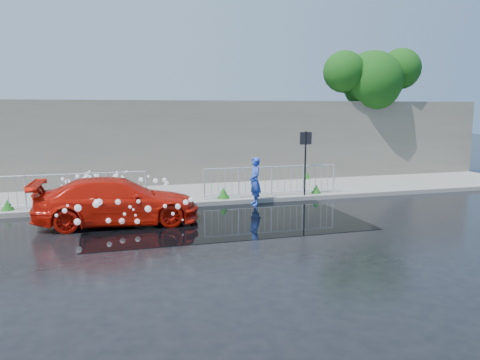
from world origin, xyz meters
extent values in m
plane|color=black|center=(0.00, 0.00, 0.00)|extent=(90.00, 90.00, 0.00)
cube|color=slate|center=(0.00, 5.00, 0.07)|extent=(30.00, 4.00, 0.15)
cube|color=slate|center=(0.00, 3.00, 0.08)|extent=(30.00, 0.25, 0.16)
cube|color=#656155|center=(0.00, 7.20, 1.90)|extent=(30.00, 0.60, 3.50)
cube|color=black|center=(0.50, 1.00, 0.01)|extent=(8.00, 5.00, 0.01)
cylinder|color=black|center=(4.20, 3.10, 1.25)|extent=(0.06, 0.06, 2.50)
cube|color=black|center=(4.20, 3.10, 2.25)|extent=(0.45, 0.04, 0.45)
cylinder|color=#332114|center=(10.00, 8.20, 2.50)|extent=(0.36, 0.36, 5.00)
sphere|color=#154310|center=(9.50, 7.40, 4.60)|extent=(2.86, 2.86, 2.86)
sphere|color=#154310|center=(11.00, 7.40, 5.20)|extent=(1.95, 1.95, 1.95)
sphere|color=#154310|center=(8.00, 7.40, 5.00)|extent=(1.95, 1.95, 1.95)
cylinder|color=silver|center=(-1.50, 3.35, 0.70)|extent=(0.05, 0.05, 1.10)
cylinder|color=silver|center=(-4.00, 3.35, 1.22)|extent=(5.00, 0.04, 0.04)
cylinder|color=silver|center=(-4.00, 3.35, 0.27)|extent=(5.00, 0.04, 0.04)
cylinder|color=silver|center=(0.50, 3.35, 0.70)|extent=(0.05, 0.05, 1.10)
cylinder|color=silver|center=(5.50, 3.35, 0.70)|extent=(0.05, 0.05, 1.10)
cylinder|color=silver|center=(3.00, 3.35, 1.22)|extent=(5.00, 0.04, 0.04)
cylinder|color=silver|center=(3.00, 3.35, 0.27)|extent=(5.00, 0.04, 0.04)
cone|color=#195115|center=(-5.80, 3.40, 0.32)|extent=(0.40, 0.40, 0.34)
cone|color=#195115|center=(-2.00, 3.40, 0.28)|extent=(0.36, 0.36, 0.26)
cone|color=#195115|center=(1.20, 3.40, 0.35)|extent=(0.44, 0.44, 0.39)
cone|color=#195115|center=(4.80, 3.40, 0.32)|extent=(0.38, 0.38, 0.34)
cone|color=#195115|center=(-3.00, 6.90, 0.35)|extent=(0.42, 0.42, 0.39)
cone|color=#195115|center=(6.00, 6.90, 0.31)|extent=(0.34, 0.34, 0.32)
sphere|color=white|center=(-1.37, 3.93, 0.97)|extent=(0.09, 0.09, 0.09)
sphere|color=white|center=(-3.59, 3.40, 0.81)|extent=(0.18, 0.18, 0.18)
sphere|color=white|center=(-2.46, 4.43, 0.94)|extent=(0.18, 0.18, 0.18)
sphere|color=white|center=(-2.08, 4.28, 1.12)|extent=(0.08, 0.08, 0.08)
sphere|color=white|center=(-0.90, 3.14, 0.77)|extent=(0.07, 0.07, 0.07)
sphere|color=white|center=(-2.16, 2.16, 0.21)|extent=(0.12, 0.12, 0.12)
sphere|color=white|center=(-2.05, 2.91, 0.60)|extent=(0.09, 0.09, 0.09)
sphere|color=white|center=(-2.54, 3.34, 0.82)|extent=(0.14, 0.14, 0.14)
sphere|color=white|center=(-0.78, 3.61, 0.76)|extent=(0.13, 0.13, 0.13)
sphere|color=white|center=(-3.60, 3.35, 0.89)|extent=(0.13, 0.13, 0.13)
sphere|color=white|center=(-2.42, 4.19, 1.10)|extent=(0.11, 0.11, 0.11)
sphere|color=white|center=(-3.76, 4.57, 0.99)|extent=(0.16, 0.16, 0.16)
sphere|color=white|center=(-3.13, 2.41, 0.39)|extent=(0.10, 0.10, 0.10)
sphere|color=white|center=(-3.34, 4.61, 1.13)|extent=(0.07, 0.07, 0.07)
sphere|color=white|center=(-1.13, 2.24, 0.22)|extent=(0.12, 0.12, 0.12)
sphere|color=white|center=(-2.95, 2.82, 0.71)|extent=(0.10, 0.10, 0.10)
sphere|color=white|center=(-3.17, 2.04, 0.26)|extent=(0.17, 0.17, 0.17)
sphere|color=white|center=(-3.92, 2.71, 0.42)|extent=(0.14, 0.14, 0.14)
sphere|color=white|center=(-2.05, 3.50, 0.79)|extent=(0.12, 0.12, 0.12)
sphere|color=white|center=(-4.19, 4.00, 0.99)|extent=(0.11, 0.11, 0.11)
sphere|color=white|center=(-1.96, 2.87, 0.58)|extent=(0.17, 0.17, 0.17)
sphere|color=white|center=(-2.91, 2.26, 0.15)|extent=(0.08, 0.08, 0.08)
sphere|color=white|center=(-0.85, 2.03, 0.33)|extent=(0.09, 0.09, 0.09)
sphere|color=white|center=(-4.17, 3.61, 0.80)|extent=(0.10, 0.10, 0.10)
sphere|color=white|center=(-3.42, 4.25, 1.07)|extent=(0.16, 0.16, 0.16)
sphere|color=white|center=(-3.31, 3.92, 0.99)|extent=(0.12, 0.12, 0.12)
sphere|color=white|center=(-1.17, 3.49, 0.87)|extent=(0.16, 0.16, 0.16)
sphere|color=white|center=(-2.27, 3.80, 1.02)|extent=(0.07, 0.07, 0.07)
sphere|color=white|center=(-4.02, 3.76, 0.92)|extent=(0.17, 0.17, 0.17)
sphere|color=white|center=(-0.86, 3.49, 0.89)|extent=(0.15, 0.15, 0.15)
sphere|color=white|center=(-1.85, 2.18, 0.23)|extent=(0.14, 0.14, 0.14)
sphere|color=white|center=(-2.00, 3.04, 0.76)|extent=(0.15, 0.15, 0.15)
sphere|color=white|center=(-1.65, 3.63, 0.91)|extent=(0.15, 0.15, 0.15)
sphere|color=white|center=(-3.31, 4.23, 1.01)|extent=(0.07, 0.07, 0.07)
sphere|color=white|center=(-2.16, 4.16, 1.11)|extent=(0.08, 0.08, 0.08)
sphere|color=white|center=(-2.09, 3.56, 0.76)|extent=(0.17, 0.17, 0.17)
sphere|color=white|center=(-3.10, 4.37, 1.02)|extent=(0.18, 0.18, 0.18)
sphere|color=white|center=(-2.43, 4.46, 1.01)|extent=(0.12, 0.12, 0.12)
sphere|color=white|center=(-2.58, 2.61, 0.34)|extent=(0.16, 0.16, 0.16)
sphere|color=white|center=(-2.22, 3.05, 0.77)|extent=(0.14, 0.14, 0.14)
sphere|color=white|center=(-2.86, 3.29, 0.71)|extent=(0.12, 0.12, 0.12)
sphere|color=white|center=(-1.83, 3.09, 0.54)|extent=(0.13, 0.13, 0.13)
sphere|color=white|center=(-2.23, 3.76, 0.95)|extent=(0.14, 0.14, 0.14)
sphere|color=white|center=(-3.47, 3.81, 1.01)|extent=(0.15, 0.15, 0.15)
sphere|color=white|center=(-1.90, 2.71, 0.44)|extent=(0.06, 0.06, 0.06)
sphere|color=white|center=(-2.23, -0.25, 0.79)|extent=(0.09, 0.09, 0.09)
sphere|color=white|center=(-0.78, 0.25, 0.22)|extent=(0.07, 0.07, 0.07)
sphere|color=white|center=(-3.06, -0.69, 0.99)|extent=(0.17, 0.17, 0.17)
sphere|color=white|center=(-2.13, -0.01, 0.65)|extent=(0.07, 0.07, 0.07)
sphere|color=white|center=(-2.54, -0.71, 1.02)|extent=(0.14, 0.14, 0.14)
sphere|color=white|center=(-0.82, -0.55, 0.89)|extent=(0.14, 0.14, 0.14)
sphere|color=white|center=(-2.37, -0.26, 0.61)|extent=(0.08, 0.08, 0.08)
sphere|color=white|center=(-2.03, 0.27, 0.26)|extent=(0.14, 0.14, 0.14)
sphere|color=white|center=(-3.50, -0.45, 0.87)|extent=(0.18, 0.18, 0.18)
sphere|color=white|center=(-0.70, -0.66, 0.97)|extent=(0.13, 0.13, 0.13)
sphere|color=white|center=(-3.71, -0.81, 1.02)|extent=(0.06, 0.06, 0.06)
sphere|color=white|center=(-4.03, -0.23, 0.67)|extent=(0.08, 0.08, 0.08)
sphere|color=white|center=(-3.56, 0.14, 0.39)|extent=(0.17, 0.17, 0.17)
sphere|color=white|center=(-2.43, 0.33, 0.28)|extent=(0.16, 0.16, 0.16)
sphere|color=white|center=(-2.09, -0.09, 0.52)|extent=(0.07, 0.07, 0.07)
sphere|color=white|center=(-1.78, -0.36, 0.73)|extent=(0.17, 0.17, 0.17)
sphere|color=white|center=(-2.05, -0.82, 1.03)|extent=(0.10, 0.10, 0.10)
sphere|color=white|center=(-2.78, 0.25, 0.34)|extent=(0.14, 0.14, 0.14)
sphere|color=white|center=(-0.98, -0.26, 0.72)|extent=(0.15, 0.15, 0.15)
sphere|color=white|center=(-2.98, -0.63, 1.03)|extent=(0.17, 0.17, 0.17)
sphere|color=white|center=(-3.06, -0.50, 1.03)|extent=(0.09, 0.09, 0.09)
sphere|color=white|center=(-3.79, -0.65, 0.86)|extent=(0.12, 0.12, 0.12)
sphere|color=white|center=(-1.39, -0.75, 0.86)|extent=(0.10, 0.10, 0.10)
sphere|color=white|center=(-1.09, -0.06, 0.49)|extent=(0.09, 0.09, 0.09)
imported|color=red|center=(-2.50, 1.22, 0.67)|extent=(4.73, 2.14, 1.34)
imported|color=blue|center=(2.14, 2.68, 0.83)|extent=(0.41, 0.62, 1.66)
camera|label=1|loc=(-2.81, -12.45, 3.30)|focal=35.00mm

